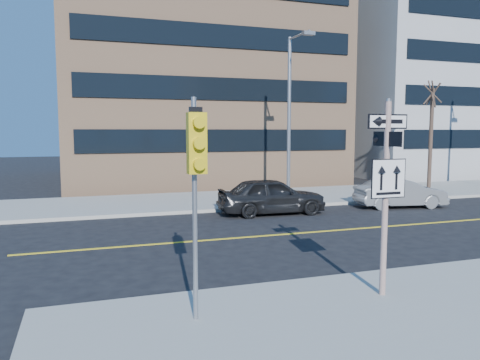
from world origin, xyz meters
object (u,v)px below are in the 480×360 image
object	(u,v)px
parked_car_a	(271,196)
street_tree_west	(433,96)
streetlight_a	(291,107)
traffic_signal	(196,162)
parked_car_b	(400,193)
sign_pole	(386,186)

from	to	relation	value
parked_car_a	street_tree_west	distance (m)	12.65
parked_car_a	streetlight_a	xyz separation A→B (m)	(2.22, 2.89, 3.97)
traffic_signal	streetlight_a	xyz separation A→B (m)	(8.00, 13.42, 1.73)
streetlight_a	parked_car_b	bearing A→B (deg)	-38.03
parked_car_a	parked_car_b	world-z (taller)	parked_car_a
sign_pole	parked_car_b	bearing A→B (deg)	50.98
parked_car_a	street_tree_west	size ratio (longest dim) A/B	0.73
sign_pole	parked_car_a	size ratio (longest dim) A/B	0.88
parked_car_a	street_tree_west	bearing A→B (deg)	-70.20
parked_car_a	parked_car_b	distance (m)	6.36
traffic_signal	street_tree_west	xyz separation A→B (m)	(17.00, 13.96, 2.50)
parked_car_a	parked_car_b	xyz separation A→B (m)	(6.35, -0.35, -0.10)
parked_car_b	parked_car_a	bearing A→B (deg)	96.74
traffic_signal	parked_car_b	distance (m)	16.01
sign_pole	parked_car_a	distance (m)	10.67
parked_car_b	streetlight_a	world-z (taller)	streetlight_a
streetlight_a	street_tree_west	xyz separation A→B (m)	(9.00, 0.54, 0.77)
traffic_signal	streetlight_a	size ratio (longest dim) A/B	0.50
traffic_signal	parked_car_a	size ratio (longest dim) A/B	0.87
sign_pole	parked_car_a	world-z (taller)	sign_pole
traffic_signal	sign_pole	bearing A→B (deg)	2.11
streetlight_a	sign_pole	bearing A→B (deg)	-106.77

